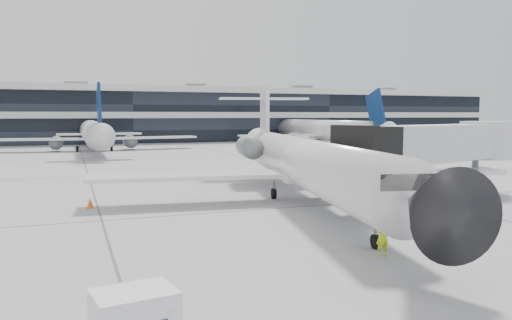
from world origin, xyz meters
name	(u,v)px	position (x,y,z in m)	size (l,w,h in m)	color
ground	(276,208)	(0.00, 0.00, 0.00)	(220.00, 220.00, 0.00)	#9B9B9E
terminal	(127,117)	(0.00, 82.00, 5.00)	(170.00, 22.00, 10.00)	black
bg_jet_center	(94,150)	(-8.00, 55.00, 0.00)	(32.00, 40.00, 9.60)	silver
bg_jet_right	(321,145)	(32.00, 55.00, 0.00)	(32.00, 40.00, 9.60)	silver
regional_jet	(303,161)	(2.54, 1.61, 2.65)	(26.81, 33.42, 7.75)	white
jet_bridge	(442,144)	(10.90, -1.37, 3.72)	(15.60, 7.47, 5.11)	#ADB0B2
ramp_worker	(382,236)	(0.04, -10.74, 0.80)	(0.58, 0.38, 1.59)	#C4EF19
traffic_cone	(90,203)	(-10.43, 4.00, 0.30)	(0.43, 0.43, 0.63)	#FF640D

